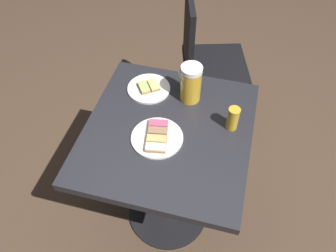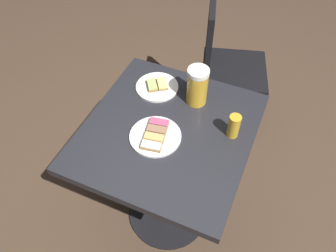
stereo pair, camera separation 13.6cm
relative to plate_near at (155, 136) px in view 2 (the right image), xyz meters
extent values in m
plane|color=#4C3828|center=(-0.03, -0.06, -0.75)|extent=(6.00, 6.00, 0.00)
cylinder|color=black|center=(-0.03, -0.06, -0.74)|extent=(0.44, 0.44, 0.01)
cylinder|color=black|center=(-0.03, -0.06, -0.38)|extent=(0.09, 0.09, 0.71)
cube|color=#232328|center=(-0.03, -0.06, -0.03)|extent=(0.67, 0.71, 0.04)
cylinder|color=white|center=(0.00, 0.00, -0.01)|extent=(0.21, 0.21, 0.01)
cube|color=#9E7547|center=(0.01, -0.06, 0.01)|extent=(0.09, 0.05, 0.01)
cube|color=#BC4C70|center=(0.01, -0.06, 0.02)|extent=(0.08, 0.05, 0.01)
cube|color=#9E7547|center=(0.00, -0.02, 0.01)|extent=(0.09, 0.05, 0.01)
cube|color=#997051|center=(0.00, -0.02, 0.02)|extent=(0.08, 0.05, 0.01)
cube|color=#9E7547|center=(0.00, 0.02, 0.01)|extent=(0.09, 0.05, 0.01)
cube|color=#E5B266|center=(0.00, 0.02, 0.02)|extent=(0.08, 0.05, 0.01)
cube|color=#9E7547|center=(-0.01, 0.06, 0.01)|extent=(0.09, 0.05, 0.01)
cube|color=white|center=(-0.01, 0.06, 0.02)|extent=(0.08, 0.05, 0.01)
cylinder|color=white|center=(0.11, -0.26, -0.01)|extent=(0.19, 0.19, 0.01)
cube|color=#9E7547|center=(0.09, -0.27, 0.01)|extent=(0.08, 0.08, 0.01)
cube|color=#EFE07A|center=(0.09, -0.27, 0.02)|extent=(0.07, 0.08, 0.01)
cube|color=#9E7547|center=(0.13, -0.25, 0.01)|extent=(0.08, 0.08, 0.01)
cube|color=#ADC66B|center=(0.13, -0.25, 0.02)|extent=(0.07, 0.08, 0.01)
cylinder|color=gold|center=(-0.08, -0.25, 0.07)|extent=(0.09, 0.09, 0.15)
cylinder|color=white|center=(-0.08, -0.25, 0.15)|extent=(0.09, 0.09, 0.02)
torus|color=silver|center=(-0.04, -0.30, 0.07)|extent=(0.08, 0.08, 0.10)
cylinder|color=gold|center=(-0.28, -0.13, 0.04)|extent=(0.05, 0.05, 0.10)
cylinder|color=black|center=(-0.32, -0.75, -0.53)|extent=(0.03, 0.03, 0.43)
cylinder|color=black|center=(-0.22, -1.06, -0.53)|extent=(0.03, 0.03, 0.43)
cylinder|color=black|center=(-0.01, -0.66, -0.53)|extent=(0.03, 0.03, 0.43)
cylinder|color=black|center=(0.08, -0.97, -0.53)|extent=(0.03, 0.03, 0.43)
cube|color=black|center=(-0.12, -0.86, -0.30)|extent=(0.47, 0.47, 0.04)
cube|color=black|center=(0.05, -0.81, -0.07)|extent=(0.13, 0.34, 0.42)
camera|label=1|loc=(-0.25, 0.80, 1.05)|focal=36.39mm
camera|label=2|loc=(-0.38, 0.75, 1.05)|focal=36.39mm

